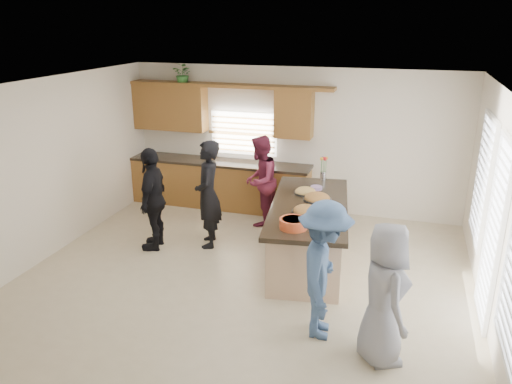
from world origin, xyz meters
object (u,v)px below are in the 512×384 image
(woman_right_back, at_px, (324,270))
(woman_right_front, at_px, (384,294))
(woman_left_mid, at_px, (260,181))
(woman_left_front, at_px, (153,199))
(salad_bowl, at_px, (293,223))
(woman_left_back, at_px, (208,194))
(island, at_px, (308,234))

(woman_right_back, relative_size, woman_right_front, 1.04)
(woman_left_mid, height_order, woman_left_front, woman_left_front)
(salad_bowl, distance_m, woman_left_mid, 2.50)
(woman_left_back, distance_m, woman_left_front, 0.90)
(island, xyz_separation_m, salad_bowl, (-0.03, -0.97, 0.57))
(woman_left_back, distance_m, woman_left_mid, 1.28)
(island, distance_m, salad_bowl, 1.13)
(salad_bowl, distance_m, woman_left_back, 2.00)
(woman_left_mid, bearing_deg, woman_right_front, 37.55)
(woman_left_back, xyz_separation_m, woman_right_front, (2.96, -2.24, -0.08))
(woman_left_front, height_order, woman_right_back, woman_left_front)
(woman_left_mid, relative_size, woman_left_front, 0.97)
(island, xyz_separation_m, woman_right_front, (1.25, -2.14, 0.37))
(island, xyz_separation_m, woman_left_front, (-2.53, -0.25, 0.41))
(woman_left_mid, height_order, woman_right_front, woman_left_mid)
(island, height_order, woman_right_front, woman_right_front)
(salad_bowl, xyz_separation_m, woman_left_front, (-2.50, 0.72, -0.17))
(salad_bowl, relative_size, woman_left_mid, 0.23)
(woman_left_front, bearing_deg, woman_left_mid, 127.17)
(salad_bowl, height_order, woman_left_mid, woman_left_mid)
(woman_left_back, xyz_separation_m, woman_left_front, (-0.82, -0.35, -0.04))
(salad_bowl, bearing_deg, island, 88.15)
(salad_bowl, xyz_separation_m, woman_right_back, (0.57, -0.89, -0.17))
(woman_left_back, bearing_deg, salad_bowl, 37.80)
(woman_left_back, bearing_deg, woman_right_front, 33.30)
(island, height_order, salad_bowl, salad_bowl)
(island, relative_size, woman_left_mid, 1.70)
(island, bearing_deg, woman_left_mid, 125.12)
(island, bearing_deg, woman_right_front, -67.34)
(island, bearing_deg, woman_right_back, -81.43)
(woman_left_mid, xyz_separation_m, woman_right_back, (1.70, -3.12, 0.02))
(woman_left_back, xyz_separation_m, woman_right_back, (2.25, -1.96, -0.05))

